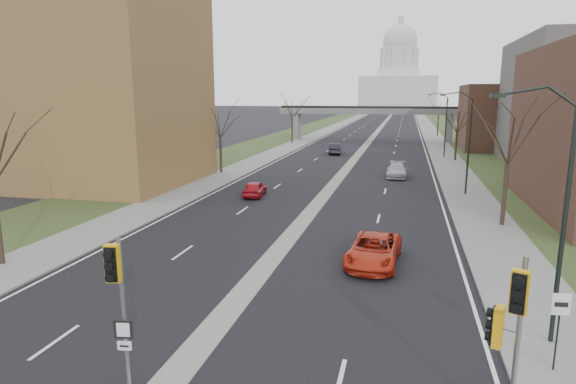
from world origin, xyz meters
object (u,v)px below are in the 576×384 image
at_px(signal_pole_right, 510,322).
at_px(car_right_near, 374,250).
at_px(speed_limit_sign, 559,318).
at_px(car_left_near, 255,189).
at_px(car_right_mid, 397,170).
at_px(signal_pole_median, 118,292).
at_px(car_left_far, 335,149).

bearing_deg(signal_pole_right, car_right_near, 130.38).
bearing_deg(signal_pole_right, speed_limit_sign, 80.35).
xyz_separation_m(speed_limit_sign, car_right_near, (-6.12, 8.65, -1.12)).
bearing_deg(car_left_near, car_right_near, 121.05).
relative_size(car_right_near, car_right_mid, 1.07).
distance_m(car_left_near, car_right_mid, 17.24).
height_order(signal_pole_median, car_right_near, signal_pole_median).
bearing_deg(car_left_near, speed_limit_sign, 120.39).
bearing_deg(car_right_near, car_right_mid, 92.95).
bearing_deg(signal_pole_median, speed_limit_sign, 10.14).
bearing_deg(speed_limit_sign, car_left_far, 98.45).
bearing_deg(car_right_mid, car_left_near, -132.03).
xyz_separation_m(signal_pole_right, car_left_near, (-14.96, 26.64, -2.46)).
xyz_separation_m(signal_pole_right, car_right_mid, (-3.43, 39.46, -2.41)).
bearing_deg(car_right_mid, car_right_near, -91.21).
bearing_deg(car_right_near, signal_pole_right, -67.71).
bearing_deg(speed_limit_sign, car_right_near, 118.56).
bearing_deg(car_left_near, signal_pole_right, 113.31).
height_order(signal_pole_right, car_right_near, signal_pole_right).
height_order(signal_pole_median, car_right_mid, signal_pole_median).
height_order(car_left_near, car_right_near, car_right_near).
bearing_deg(speed_limit_sign, signal_pole_right, -128.54).
xyz_separation_m(signal_pole_median, signal_pole_right, (10.05, 0.90, -0.13)).
bearing_deg(car_right_mid, speed_limit_sign, -81.28).
bearing_deg(speed_limit_sign, signal_pole_median, -167.07).
xyz_separation_m(car_left_near, car_right_near, (10.98, -14.54, 0.07)).
bearing_deg(signal_pole_right, car_right_mid, 117.15).
relative_size(car_left_near, car_right_near, 0.73).
bearing_deg(signal_pole_median, car_right_mid, 71.19).
xyz_separation_m(speed_limit_sign, car_right_mid, (-5.57, 36.01, -1.14)).
bearing_deg(car_left_near, signal_pole_median, 94.11).
bearing_deg(car_left_far, signal_pole_median, 87.04).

